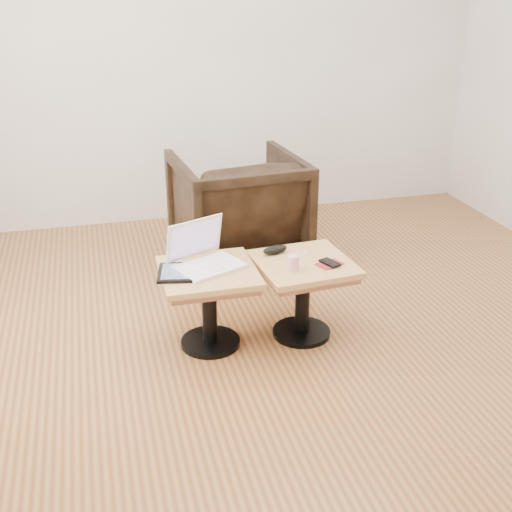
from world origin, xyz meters
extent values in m
cube|color=brown|center=(0.00, 0.00, 0.00)|extent=(4.50, 4.50, 0.01)
cube|color=beige|center=(0.00, 2.25, 1.35)|extent=(4.50, 0.02, 2.70)
cylinder|color=black|center=(-0.46, 0.13, 0.01)|extent=(0.33, 0.33, 0.03)
cylinder|color=black|center=(-0.46, 0.13, 0.23)|extent=(0.08, 0.08, 0.40)
cube|color=brown|center=(-0.46, 0.13, 0.41)|extent=(0.47, 0.47, 0.04)
cube|color=#BB7F4D|center=(-0.46, 0.13, 0.45)|extent=(0.51, 0.51, 0.03)
cylinder|color=black|center=(0.07, 0.11, 0.01)|extent=(0.33, 0.33, 0.03)
cylinder|color=black|center=(0.07, 0.11, 0.23)|extent=(0.08, 0.08, 0.40)
cube|color=brown|center=(0.07, 0.11, 0.41)|extent=(0.51, 0.51, 0.04)
cube|color=#BB7F4D|center=(0.07, 0.11, 0.45)|extent=(0.55, 0.55, 0.03)
cube|color=white|center=(-0.45, 0.14, 0.47)|extent=(0.41, 0.36, 0.02)
cube|color=silver|center=(-0.46, 0.18, 0.48)|extent=(0.30, 0.22, 0.00)
cube|color=silver|center=(-0.42, 0.08, 0.48)|extent=(0.11, 0.09, 0.00)
cube|color=white|center=(-0.51, 0.27, 0.59)|extent=(0.34, 0.18, 0.23)
cube|color=brown|center=(-0.51, 0.27, 0.59)|extent=(0.29, 0.16, 0.19)
cube|color=black|center=(-0.63, 0.12, 0.47)|extent=(0.23, 0.27, 0.02)
cube|color=#191E38|center=(-0.63, 0.12, 0.48)|extent=(0.18, 0.22, 0.00)
cube|color=white|center=(-0.63, 0.33, 0.48)|extent=(0.05, 0.05, 0.02)
ellipsoid|color=black|center=(-0.05, 0.25, 0.49)|extent=(0.16, 0.10, 0.05)
cylinder|color=#EE5593|center=(-0.02, 0.01, 0.50)|extent=(0.07, 0.07, 0.08)
sphere|color=white|center=(0.09, 0.18, 0.47)|extent=(0.02, 0.02, 0.02)
sphere|color=white|center=(0.11, 0.19, 0.47)|extent=(0.02, 0.02, 0.02)
sphere|color=white|center=(0.07, 0.20, 0.47)|extent=(0.02, 0.02, 0.02)
cylinder|color=white|center=(0.09, 0.18, 0.47)|extent=(0.08, 0.05, 0.00)
cube|color=maroon|center=(0.19, 0.03, 0.47)|extent=(0.16, 0.14, 0.01)
cube|color=black|center=(0.19, 0.03, 0.47)|extent=(0.10, 0.13, 0.01)
imported|color=black|center=(-0.04, 1.23, 0.40)|extent=(0.91, 0.94, 0.79)
camera|label=1|loc=(-1.01, -2.94, 1.91)|focal=45.00mm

